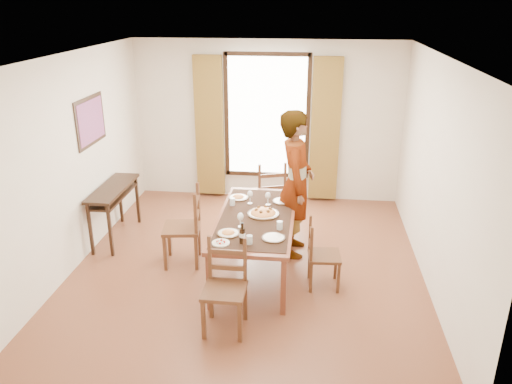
# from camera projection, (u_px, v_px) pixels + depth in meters

# --- Properties ---
(ground) EXTENTS (5.00, 5.00, 0.00)m
(ground) POSITION_uv_depth(u_px,v_px,m) (248.00, 265.00, 6.62)
(ground) COLOR #512819
(ground) RESTS_ON ground
(room_shell) EXTENTS (4.60, 5.10, 2.74)m
(room_shell) POSITION_uv_depth(u_px,v_px,m) (249.00, 151.00, 6.17)
(room_shell) COLOR silver
(room_shell) RESTS_ON ground
(console_table) EXTENTS (0.38, 1.20, 0.80)m
(console_table) POSITION_uv_depth(u_px,v_px,m) (113.00, 194.00, 7.14)
(console_table) COLOR black
(console_table) RESTS_ON ground
(dining_table) EXTENTS (0.95, 2.01, 0.76)m
(dining_table) POSITION_uv_depth(u_px,v_px,m) (256.00, 221.00, 6.27)
(dining_table) COLOR brown
(dining_table) RESTS_ON ground
(chair_west) EXTENTS (0.53, 0.53, 1.06)m
(chair_west) POSITION_uv_depth(u_px,v_px,m) (185.00, 229.00, 6.52)
(chair_west) COLOR #572E1D
(chair_west) RESTS_ON ground
(chair_north) EXTENTS (0.58, 0.58, 1.04)m
(chair_north) POSITION_uv_depth(u_px,v_px,m) (270.00, 194.00, 7.69)
(chair_north) COLOR #572E1D
(chair_north) RESTS_ON ground
(chair_south) EXTENTS (0.45, 0.45, 1.00)m
(chair_south) POSITION_uv_depth(u_px,v_px,m) (225.00, 289.00, 5.23)
(chair_south) COLOR #572E1D
(chair_south) RESTS_ON ground
(chair_east) EXTENTS (0.41, 0.41, 0.86)m
(chair_east) POSITION_uv_depth(u_px,v_px,m) (322.00, 256.00, 6.02)
(chair_east) COLOR #572E1D
(chair_east) RESTS_ON ground
(man) EXTENTS (0.75, 0.51, 2.00)m
(man) POSITION_uv_depth(u_px,v_px,m) (296.00, 184.00, 6.63)
(man) COLOR #999CA1
(man) RESTS_ON ground
(plate_sw) EXTENTS (0.27, 0.27, 0.05)m
(plate_sw) POSITION_uv_depth(u_px,v_px,m) (228.00, 232.00, 5.78)
(plate_sw) COLOR silver
(plate_sw) RESTS_ON dining_table
(plate_se) EXTENTS (0.27, 0.27, 0.05)m
(plate_se) POSITION_uv_depth(u_px,v_px,m) (273.00, 236.00, 5.67)
(plate_se) COLOR silver
(plate_se) RESTS_ON dining_table
(plate_nw) EXTENTS (0.27, 0.27, 0.05)m
(plate_nw) POSITION_uv_depth(u_px,v_px,m) (238.00, 196.00, 6.80)
(plate_nw) COLOR silver
(plate_nw) RESTS_ON dining_table
(plate_ne) EXTENTS (0.27, 0.27, 0.05)m
(plate_ne) POSITION_uv_depth(u_px,v_px,m) (283.00, 200.00, 6.69)
(plate_ne) COLOR silver
(plate_ne) RESTS_ON dining_table
(pasta_platter) EXTENTS (0.40, 0.40, 0.10)m
(pasta_platter) POSITION_uv_depth(u_px,v_px,m) (263.00, 211.00, 6.28)
(pasta_platter) COLOR #B65717
(pasta_platter) RESTS_ON dining_table
(caprese_plate) EXTENTS (0.20, 0.20, 0.04)m
(caprese_plate) POSITION_uv_depth(u_px,v_px,m) (221.00, 242.00, 5.56)
(caprese_plate) COLOR silver
(caprese_plate) RESTS_ON dining_table
(wine_glass_a) EXTENTS (0.08, 0.08, 0.18)m
(wine_glass_a) POSITION_uv_depth(u_px,v_px,m) (240.00, 220.00, 5.94)
(wine_glass_a) COLOR white
(wine_glass_a) RESTS_ON dining_table
(wine_glass_b) EXTENTS (0.08, 0.08, 0.18)m
(wine_glass_b) POSITION_uv_depth(u_px,v_px,m) (268.00, 199.00, 6.56)
(wine_glass_b) COLOR white
(wine_glass_b) RESTS_ON dining_table
(wine_glass_c) EXTENTS (0.08, 0.08, 0.18)m
(wine_glass_c) POSITION_uv_depth(u_px,v_px,m) (250.00, 197.00, 6.61)
(wine_glass_c) COLOR white
(wine_glass_c) RESTS_ON dining_table
(tumbler_a) EXTENTS (0.07, 0.07, 0.10)m
(tumbler_a) POSITION_uv_depth(u_px,v_px,m) (280.00, 225.00, 5.89)
(tumbler_a) COLOR silver
(tumbler_a) RESTS_ON dining_table
(tumbler_b) EXTENTS (0.07, 0.07, 0.10)m
(tumbler_b) POSITION_uv_depth(u_px,v_px,m) (232.00, 202.00, 6.57)
(tumbler_b) COLOR silver
(tumbler_b) RESTS_ON dining_table
(tumbler_c) EXTENTS (0.07, 0.07, 0.10)m
(tumbler_c) POSITION_uv_depth(u_px,v_px,m) (249.00, 240.00, 5.55)
(tumbler_c) COLOR silver
(tumbler_c) RESTS_ON dining_table
(wine_bottle) EXTENTS (0.07, 0.07, 0.25)m
(wine_bottle) POSITION_uv_depth(u_px,v_px,m) (242.00, 233.00, 5.54)
(wine_bottle) COLOR black
(wine_bottle) RESTS_ON dining_table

